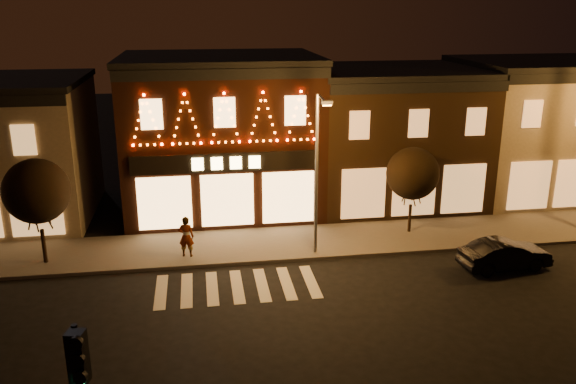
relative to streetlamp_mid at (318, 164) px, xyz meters
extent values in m
plane|color=black|center=(-3.72, -6.39, -4.32)|extent=(120.00, 120.00, 0.00)
cube|color=#47423D|center=(-1.72, 1.61, -4.24)|extent=(44.00, 4.00, 0.15)
cube|color=black|center=(-3.72, 7.61, -0.32)|extent=(10.00, 8.00, 8.00)
cube|color=black|center=(-3.72, 7.61, 3.83)|extent=(10.20, 8.20, 0.30)
cube|color=black|center=(-3.72, 3.56, 3.43)|extent=(10.00, 0.25, 0.50)
cube|color=black|center=(-3.72, 3.51, -0.72)|extent=(9.00, 0.15, 0.90)
cube|color=#FFD87F|center=(-3.72, 3.41, -0.72)|extent=(3.40, 0.08, 0.60)
cube|color=#362213|center=(5.78, 7.61, -0.72)|extent=(9.00, 8.00, 7.20)
cube|color=black|center=(5.78, 7.61, 3.03)|extent=(9.20, 8.20, 0.30)
cube|color=black|center=(5.78, 3.56, 2.63)|extent=(9.00, 0.25, 0.50)
cube|color=#796E56|center=(14.78, 7.61, -0.57)|extent=(9.00, 8.00, 7.50)
cube|color=black|center=(14.78, 7.61, 3.33)|extent=(9.20, 8.20, 0.30)
cube|color=black|center=(-7.47, -13.66, 0.08)|extent=(0.40, 0.38, 1.10)
cylinder|color=#19FF72|center=(-7.43, -13.82, -0.29)|extent=(0.24, 0.11, 0.23)
cylinder|color=#59595E|center=(-0.01, 0.21, -0.62)|extent=(0.14, 0.14, 7.10)
cylinder|color=#59595E|center=(0.03, -0.50, 2.85)|extent=(0.18, 1.42, 0.09)
cube|color=#59595E|center=(0.07, -1.21, 2.80)|extent=(0.46, 0.28, 0.16)
cube|color=orange|center=(0.07, -1.21, 2.70)|extent=(0.35, 0.20, 0.04)
cylinder|color=black|center=(-11.76, 0.93, -3.42)|extent=(0.17, 0.17, 1.50)
sphere|color=black|center=(-11.76, 0.93, -0.95)|extent=(2.75, 2.75, 2.75)
cylinder|color=black|center=(5.04, 2.00, -3.48)|extent=(0.15, 0.15, 1.38)
sphere|color=black|center=(5.04, 2.00, -1.21)|extent=(2.52, 2.52, 2.52)
imported|color=black|center=(7.67, -2.43, -3.68)|extent=(4.01, 1.73, 1.28)
imported|color=gray|center=(-5.71, 0.64, -3.24)|extent=(0.75, 0.57, 1.85)
camera|label=1|loc=(-5.02, -23.98, 6.52)|focal=37.05mm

